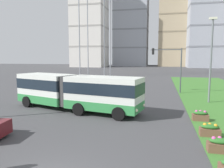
# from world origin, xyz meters

# --- Properties ---
(articulated_bus) EXTENTS (12.02, 5.49, 3.00)m
(articulated_bus) POSITION_xyz_m (-3.11, 10.85, 1.65)
(articulated_bus) COLOR silver
(articulated_bus) RESTS_ON ground
(flower_planter_1) EXTENTS (1.10, 0.56, 0.74)m
(flower_planter_1) POSITION_xyz_m (6.85, 4.25, 0.43)
(flower_planter_1) COLOR brown
(flower_planter_1) RESTS_ON grass_median
(flower_planter_2) EXTENTS (1.10, 0.56, 0.74)m
(flower_planter_2) POSITION_xyz_m (6.85, 6.46, 0.43)
(flower_planter_2) COLOR brown
(flower_planter_2) RESTS_ON grass_median
(flower_planter_3) EXTENTS (1.10, 0.56, 0.74)m
(flower_planter_3) POSITION_xyz_m (6.85, 9.60, 0.43)
(flower_planter_3) COLOR brown
(flower_planter_3) RESTS_ON grass_median
(traffic_light_far_right) EXTENTS (3.84, 0.28, 5.68)m
(traffic_light_far_right) POSITION_xyz_m (5.17, 22.00, 3.94)
(traffic_light_far_right) COLOR #474C51
(traffic_light_far_right) RESTS_ON ground
(streetlight_median) EXTENTS (0.70, 0.28, 8.34)m
(streetlight_median) POSITION_xyz_m (8.75, 16.51, 4.61)
(streetlight_median) COLOR slate
(streetlight_median) RESTS_ON ground
(apartment_tower_west) EXTENTS (15.40, 14.95, 45.93)m
(apartment_tower_west) POSITION_xyz_m (-30.00, 95.68, 22.99)
(apartment_tower_west) COLOR silver
(apartment_tower_west) RESTS_ON ground
(apartment_tower_westcentre) EXTENTS (17.01, 16.72, 54.08)m
(apartment_tower_westcentre) POSITION_xyz_m (-11.77, 109.83, 27.06)
(apartment_tower_westcentre) COLOR #9EA3AD
(apartment_tower_westcentre) RESTS_ON ground
(apartment_tower_centre) EXTENTS (20.73, 14.67, 41.64)m
(apartment_tower_centre) POSITION_xyz_m (12.52, 111.62, 20.84)
(apartment_tower_centre) COLOR tan
(apartment_tower_centre) RESTS_ON ground
(apartment_tower_eastcentre) EXTENTS (19.67, 17.53, 35.20)m
(apartment_tower_eastcentre) POSITION_xyz_m (25.05, 101.10, 17.62)
(apartment_tower_eastcentre) COLOR #9EA3AD
(apartment_tower_eastcentre) RESTS_ON ground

